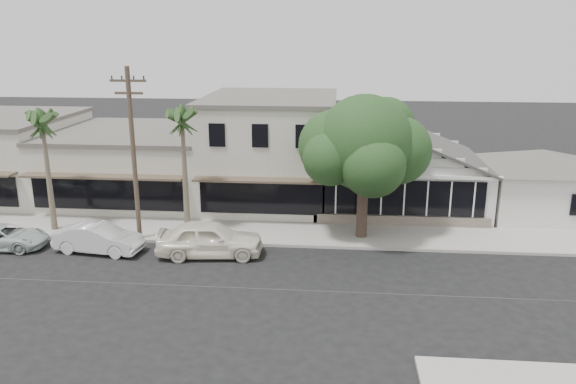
# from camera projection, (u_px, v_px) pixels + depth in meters

# --- Properties ---
(ground) EXTENTS (140.00, 140.00, 0.00)m
(ground) POSITION_uv_depth(u_px,v_px,m) (304.00, 291.00, 23.82)
(ground) COLOR black
(ground) RESTS_ON ground
(sidewalk_north) EXTENTS (90.00, 3.50, 0.15)m
(sidewalk_north) POSITION_uv_depth(u_px,v_px,m) (167.00, 230.00, 30.95)
(sidewalk_north) COLOR #9E9991
(sidewalk_north) RESTS_ON ground
(corner_shop) EXTENTS (10.40, 8.60, 5.10)m
(corner_shop) POSITION_uv_depth(u_px,v_px,m) (398.00, 166.00, 34.62)
(corner_shop) COLOR silver
(corner_shop) RESTS_ON ground
(side_cottage) EXTENTS (6.00, 6.00, 3.00)m
(side_cottage) POSITION_uv_depth(u_px,v_px,m) (538.00, 191.00, 33.29)
(side_cottage) COLOR silver
(side_cottage) RESTS_ON ground
(row_building_near) EXTENTS (8.00, 10.00, 6.50)m
(row_building_near) POSITION_uv_depth(u_px,v_px,m) (271.00, 150.00, 36.12)
(row_building_near) COLOR beige
(row_building_near) RESTS_ON ground
(row_building_midnear) EXTENTS (10.00, 10.00, 4.20)m
(row_building_midnear) POSITION_uv_depth(u_px,v_px,m) (137.00, 165.00, 37.20)
(row_building_midnear) COLOR beige
(row_building_midnear) RESTS_ON ground
(utility_pole) EXTENTS (1.80, 0.24, 9.00)m
(utility_pole) POSITION_uv_depth(u_px,v_px,m) (133.00, 151.00, 28.26)
(utility_pole) COLOR brown
(utility_pole) RESTS_ON ground
(car_0) EXTENTS (5.33, 2.57, 1.75)m
(car_0) POSITION_uv_depth(u_px,v_px,m) (210.00, 239.00, 27.32)
(car_0) COLOR white
(car_0) RESTS_ON ground
(car_1) EXTENTS (4.56, 2.07, 1.45)m
(car_1) POSITION_uv_depth(u_px,v_px,m) (99.00, 238.00, 27.84)
(car_1) COLOR silver
(car_1) RESTS_ON ground
(car_2) EXTENTS (4.37, 2.12, 1.20)m
(car_2) POSITION_uv_depth(u_px,v_px,m) (4.00, 237.00, 28.38)
(car_2) COLOR #B7C5C0
(car_2) RESTS_ON ground
(shade_tree) EXTENTS (6.89, 6.23, 7.64)m
(shade_tree) POSITION_uv_depth(u_px,v_px,m) (363.00, 145.00, 28.66)
(shade_tree) COLOR #4B382D
(shade_tree) RESTS_ON ground
(palm_east) EXTENTS (2.73, 2.73, 7.25)m
(palm_east) POSITION_uv_depth(u_px,v_px,m) (182.00, 120.00, 28.92)
(palm_east) COLOR #726651
(palm_east) RESTS_ON ground
(palm_mid) EXTENTS (2.51, 2.51, 7.05)m
(palm_mid) POSITION_uv_depth(u_px,v_px,m) (42.00, 123.00, 29.26)
(palm_mid) COLOR #726651
(palm_mid) RESTS_ON ground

